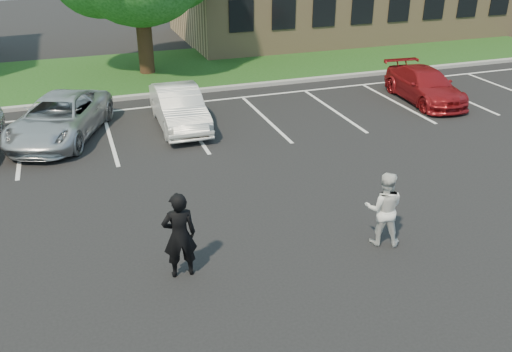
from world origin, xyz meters
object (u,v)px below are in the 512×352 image
Objects in this scene: man_black_suit at (179,235)px; car_red_compact at (425,85)px; car_white_sedan at (179,107)px; man_white_shirt at (384,209)px; car_silver_minivan at (59,118)px.

man_black_suit reaches higher than car_red_compact.
man_black_suit is at bearing -101.01° from car_white_sedan.
car_white_sedan is (-2.72, 8.98, -0.18)m from man_white_shirt.
man_white_shirt is at bearing -72.39° from car_white_sedan.
car_white_sedan is 0.97× the size of car_red_compact.
man_white_shirt is 11.23m from car_red_compact.
car_red_compact is (9.87, -0.33, -0.06)m from car_white_sedan.
man_white_shirt reaches higher than car_silver_minivan.
car_white_sedan is (1.81, 8.69, -0.25)m from man_black_suit.
man_white_shirt reaches higher than car_white_sedan.
car_red_compact is at bearing -103.83° from man_white_shirt.
man_white_shirt is 9.38m from car_white_sedan.
man_black_suit reaches higher than car_silver_minivan.
car_silver_minivan is 13.86m from car_red_compact.
man_white_shirt is 0.35× the size of car_silver_minivan.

